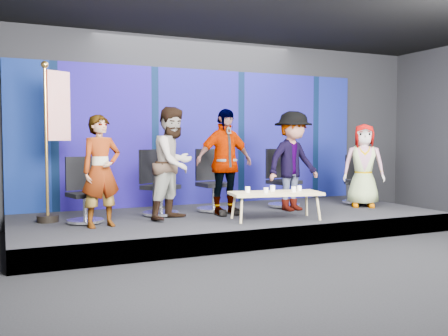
{
  "coord_description": "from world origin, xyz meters",
  "views": [
    {
      "loc": [
        -3.52,
        -5.11,
        1.56
      ],
      "look_at": [
        -0.16,
        2.4,
        1.08
      ],
      "focal_mm": 40.0,
      "sensor_mm": 36.0,
      "label": 1
    }
  ],
  "objects_px": {
    "chair_b": "(158,194)",
    "coffee_table": "(276,194)",
    "mug_d": "(294,189)",
    "chair_d": "(282,188)",
    "panelist_a": "(101,171)",
    "chair_a": "(84,201)",
    "panelist_b": "(174,163)",
    "chair_e": "(356,187)",
    "mug_e": "(299,188)",
    "mug_a": "(248,190)",
    "mug_c": "(273,188)",
    "panelist_c": "(224,162)",
    "panelist_e": "(364,165)",
    "flag_stand": "(54,137)",
    "chair_c": "(212,191)",
    "mug_b": "(266,190)",
    "panelist_d": "(293,161)"
  },
  "relations": [
    {
      "from": "chair_b",
      "to": "coffee_table",
      "type": "xyz_separation_m",
      "value": [
        1.55,
        -1.19,
        0.04
      ]
    },
    {
      "from": "mug_e",
      "to": "chair_c",
      "type": "bearing_deg",
      "value": 126.15
    },
    {
      "from": "coffee_table",
      "to": "mug_b",
      "type": "xyz_separation_m",
      "value": [
        -0.21,
        -0.08,
        0.08
      ]
    },
    {
      "from": "panelist_e",
      "to": "mug_b",
      "type": "bearing_deg",
      "value": -130.65
    },
    {
      "from": "chair_b",
      "to": "panelist_c",
      "type": "height_order",
      "value": "panelist_c"
    },
    {
      "from": "panelist_c",
      "to": "chair_b",
      "type": "bearing_deg",
      "value": 151.95
    },
    {
      "from": "panelist_d",
      "to": "flag_stand",
      "type": "bearing_deg",
      "value": 159.75
    },
    {
      "from": "chair_a",
      "to": "mug_b",
      "type": "relative_size",
      "value": 11.52
    },
    {
      "from": "panelist_d",
      "to": "mug_b",
      "type": "bearing_deg",
      "value": -153.06
    },
    {
      "from": "panelist_d",
      "to": "mug_d",
      "type": "bearing_deg",
      "value": -134.0
    },
    {
      "from": "mug_a",
      "to": "mug_c",
      "type": "height_order",
      "value": "mug_c"
    },
    {
      "from": "chair_d",
      "to": "panelist_b",
      "type": "bearing_deg",
      "value": -179.29
    },
    {
      "from": "panelist_b",
      "to": "panelist_e",
      "type": "bearing_deg",
      "value": -36.82
    },
    {
      "from": "chair_a",
      "to": "panelist_b",
      "type": "height_order",
      "value": "panelist_b"
    },
    {
      "from": "chair_a",
      "to": "chair_e",
      "type": "bearing_deg",
      "value": -12.38
    },
    {
      "from": "panelist_d",
      "to": "panelist_b",
      "type": "bearing_deg",
      "value": 168.59
    },
    {
      "from": "chair_a",
      "to": "chair_c",
      "type": "bearing_deg",
      "value": -5.22
    },
    {
      "from": "chair_c",
      "to": "mug_d",
      "type": "height_order",
      "value": "chair_c"
    },
    {
      "from": "mug_d",
      "to": "coffee_table",
      "type": "bearing_deg",
      "value": 158.89
    },
    {
      "from": "panelist_e",
      "to": "flag_stand",
      "type": "xyz_separation_m",
      "value": [
        -5.41,
        0.63,
        0.52
      ]
    },
    {
      "from": "chair_a",
      "to": "chair_c",
      "type": "xyz_separation_m",
      "value": [
        2.25,
        0.36,
        0.03
      ]
    },
    {
      "from": "chair_c",
      "to": "flag_stand",
      "type": "distance_m",
      "value": 2.79
    },
    {
      "from": "chair_b",
      "to": "mug_c",
      "type": "distance_m",
      "value": 1.9
    },
    {
      "from": "panelist_b",
      "to": "mug_a",
      "type": "xyz_separation_m",
      "value": [
        1.01,
        -0.58,
        -0.4
      ]
    },
    {
      "from": "flag_stand",
      "to": "mug_e",
      "type": "bearing_deg",
      "value": -46.7
    },
    {
      "from": "panelist_c",
      "to": "panelist_e",
      "type": "distance_m",
      "value": 2.78
    },
    {
      "from": "flag_stand",
      "to": "chair_a",
      "type": "bearing_deg",
      "value": -68.91
    },
    {
      "from": "panelist_d",
      "to": "coffee_table",
      "type": "relative_size",
      "value": 1.17
    },
    {
      "from": "chair_d",
      "to": "panelist_a",
      "type": "bearing_deg",
      "value": -179.94
    },
    {
      "from": "mug_c",
      "to": "panelist_b",
      "type": "bearing_deg",
      "value": 158.18
    },
    {
      "from": "mug_e",
      "to": "mug_d",
      "type": "bearing_deg",
      "value": -153.84
    },
    {
      "from": "chair_d",
      "to": "panelist_d",
      "type": "height_order",
      "value": "panelist_d"
    },
    {
      "from": "panelist_a",
      "to": "panelist_d",
      "type": "height_order",
      "value": "panelist_d"
    },
    {
      "from": "coffee_table",
      "to": "mug_a",
      "type": "height_order",
      "value": "mug_a"
    },
    {
      "from": "panelist_b",
      "to": "panelist_e",
      "type": "height_order",
      "value": "panelist_b"
    },
    {
      "from": "panelist_a",
      "to": "coffee_table",
      "type": "xyz_separation_m",
      "value": [
        2.61,
        -0.46,
        -0.41
      ]
    },
    {
      "from": "panelist_d",
      "to": "panelist_a",
      "type": "bearing_deg",
      "value": 172.15
    },
    {
      "from": "chair_a",
      "to": "flag_stand",
      "type": "bearing_deg",
      "value": 123.7
    },
    {
      "from": "chair_e",
      "to": "panelist_c",
      "type": "bearing_deg",
      "value": -140.66
    },
    {
      "from": "chair_a",
      "to": "panelist_a",
      "type": "bearing_deg",
      "value": -83.05
    },
    {
      "from": "chair_a",
      "to": "panelist_c",
      "type": "height_order",
      "value": "panelist_c"
    },
    {
      "from": "panelist_c",
      "to": "chair_e",
      "type": "height_order",
      "value": "panelist_c"
    },
    {
      "from": "coffee_table",
      "to": "mug_e",
      "type": "distance_m",
      "value": 0.43
    },
    {
      "from": "panelist_b",
      "to": "panelist_d",
      "type": "xyz_separation_m",
      "value": [
        2.22,
        0.06,
        -0.01
      ]
    },
    {
      "from": "mug_b",
      "to": "chair_e",
      "type": "bearing_deg",
      "value": 23.81
    },
    {
      "from": "panelist_c",
      "to": "chair_d",
      "type": "xyz_separation_m",
      "value": [
        1.39,
        0.48,
        -0.53
      ]
    },
    {
      "from": "mug_a",
      "to": "chair_e",
      "type": "bearing_deg",
      "value": 18.74
    },
    {
      "from": "panelist_a",
      "to": "chair_e",
      "type": "relative_size",
      "value": 1.69
    },
    {
      "from": "chair_a",
      "to": "panelist_d",
      "type": "height_order",
      "value": "panelist_d"
    },
    {
      "from": "flag_stand",
      "to": "chair_b",
      "type": "bearing_deg",
      "value": -29.69
    }
  ]
}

